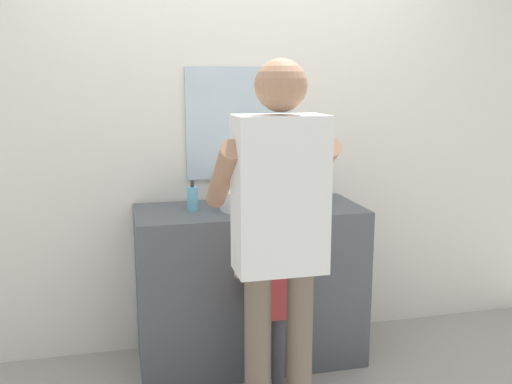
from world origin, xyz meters
name	(u,v)px	position (x,y,z in m)	size (l,w,h in m)	color
ground_plane	(263,384)	(0.00, 0.00, 0.00)	(14.00, 14.00, 0.00)	#9E998E
back_wall	(237,123)	(0.00, 0.62, 1.35)	(4.40, 0.10, 2.70)	silver
vanity_cabinet	(250,285)	(0.00, 0.30, 0.45)	(1.26, 0.54, 0.90)	#4C5156
sink_basin	(250,199)	(0.00, 0.28, 0.96)	(0.35, 0.35, 0.11)	silver
faucet	(242,188)	(0.00, 0.49, 0.98)	(0.18, 0.14, 0.18)	#B7BABF
toothbrush_cup	(318,196)	(0.39, 0.27, 0.95)	(0.07, 0.07, 0.21)	#D86666
soap_bottle	(193,198)	(-0.31, 0.32, 0.97)	(0.06, 0.06, 0.17)	#66B2D1
child_toddler	(268,291)	(0.00, -0.10, 0.56)	(0.29, 0.29, 0.94)	#47474C
adult_parent	(279,218)	(-0.03, -0.40, 1.01)	(0.52, 0.55, 1.69)	#6B5B4C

